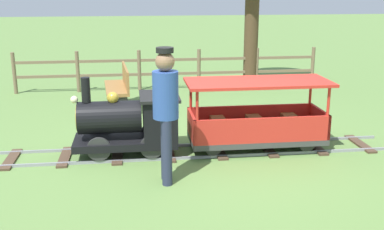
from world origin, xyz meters
name	(u,v)px	position (x,y,z in m)	size (l,w,h in m)	color
ground_plane	(214,151)	(0.00, 0.00, 0.00)	(60.00, 60.00, 0.00)	#608442
track	(194,151)	(0.00, 0.29, 0.02)	(0.76, 5.70, 0.04)	gray
locomotive	(132,122)	(0.00, 1.15, 0.48)	(0.72, 1.45, 1.08)	black
passenger_car	(257,121)	(0.00, -0.61, 0.42)	(0.82, 2.00, 0.97)	#3F3F3F
conductor_person	(166,105)	(-0.97, 0.75, 0.96)	(0.30, 0.30, 1.62)	#282D47
park_bench	(119,88)	(2.51, 1.37, 0.42)	(1.33, 0.50, 0.82)	olive
fence_section	(169,68)	(4.16, 0.29, 0.48)	(0.08, 6.78, 0.90)	#756047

